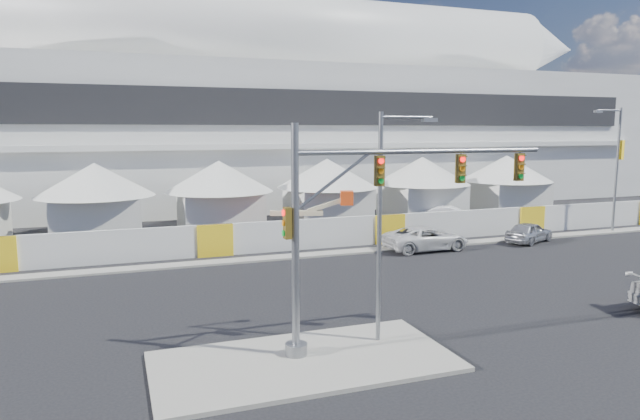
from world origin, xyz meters
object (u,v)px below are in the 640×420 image
object	(u,v)px
sedan_silver	(529,232)
lot_car_a	(451,216)
boom_lift	(289,227)
traffic_mast	(352,226)
streetlight_curb	(615,161)
streetlight_median	(385,212)
pickup_curb	(426,238)

from	to	relation	value
sedan_silver	lot_car_a	size ratio (longest dim) A/B	0.94
boom_lift	lot_car_a	bearing A→B (deg)	26.19
traffic_mast	streetlight_curb	world-z (taller)	streetlight_curb
streetlight_median	boom_lift	xyz separation A→B (m)	(2.52, 20.14, -3.93)
streetlight_curb	lot_car_a	bearing A→B (deg)	142.54
sedan_silver	streetlight_median	size ratio (longest dim) A/B	0.52
streetlight_curb	boom_lift	world-z (taller)	streetlight_curb
traffic_mast	streetlight_median	size ratio (longest dim) A/B	1.22
boom_lift	traffic_mast	bearing A→B (deg)	-81.95
lot_car_a	streetlight_curb	world-z (taller)	streetlight_curb
pickup_curb	streetlight_median	bearing A→B (deg)	143.14
boom_lift	sedan_silver	bearing A→B (deg)	-4.15
streetlight_curb	boom_lift	xyz separation A→B (m)	(-23.99, 5.44, -4.51)
pickup_curb	boom_lift	distance (m)	9.72
lot_car_a	boom_lift	world-z (taller)	boom_lift
streetlight_median	pickup_curb	bearing A→B (deg)	54.41
sedan_silver	boom_lift	distance (m)	16.74
lot_car_a	traffic_mast	xyz separation A→B (m)	(-18.44, -22.30, 3.73)
streetlight_median	boom_lift	bearing A→B (deg)	82.88
pickup_curb	streetlight_curb	size ratio (longest dim) A/B	0.60
lot_car_a	streetlight_curb	distance (m)	12.86
streetlight_curb	pickup_curb	bearing A→B (deg)	-176.93
streetlight_median	boom_lift	size ratio (longest dim) A/B	1.15
streetlight_median	boom_lift	distance (m)	20.68
streetlight_curb	boom_lift	distance (m)	25.01
traffic_mast	boom_lift	bearing A→B (deg)	79.09
pickup_curb	lot_car_a	size ratio (longest dim) A/B	1.25
pickup_curb	boom_lift	world-z (taller)	boom_lift
traffic_mast	streetlight_median	bearing A→B (deg)	12.76
pickup_curb	streetlight_curb	xyz separation A→B (m)	(16.62, 0.89, 4.67)
pickup_curb	traffic_mast	size ratio (longest dim) A/B	0.56
pickup_curb	lot_car_a	xyz separation A→B (m)	(7.13, 8.17, -0.04)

